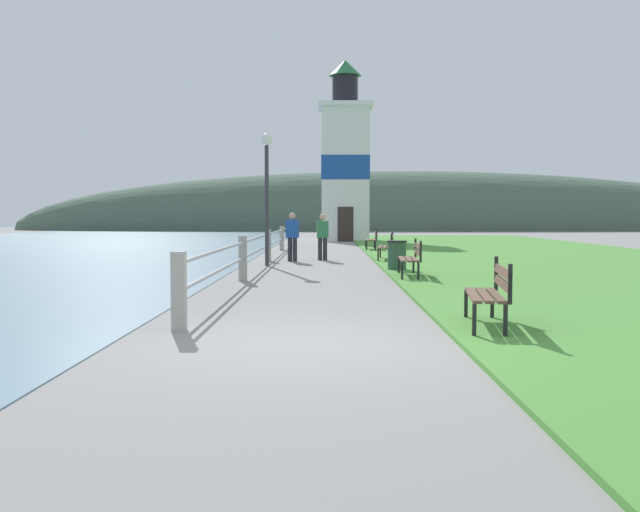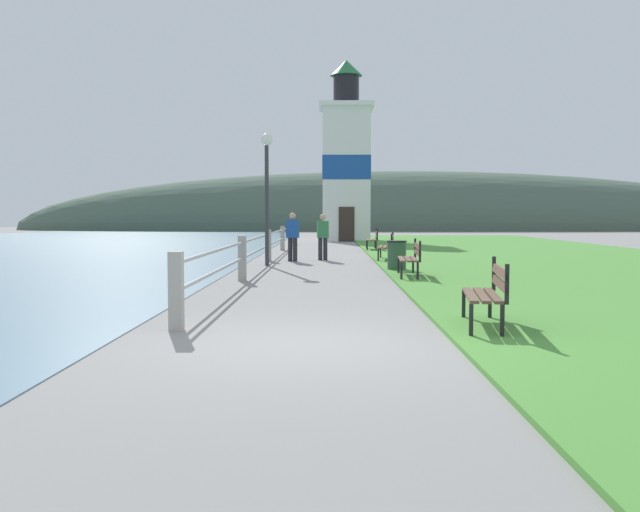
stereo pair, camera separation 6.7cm
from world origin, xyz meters
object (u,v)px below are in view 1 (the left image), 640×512
Objects in this scene: park_bench_near at (491,290)px; lamp_post at (267,175)px; park_bench_midway at (412,256)px; person_strolling at (323,235)px; trash_bin at (397,256)px; park_bench_far at (388,245)px; person_by_railing at (292,235)px; lighthouse at (345,164)px; park_bench_by_lighthouse at (373,238)px.

park_bench_near is 0.43× the size of lamp_post.
person_strolling is (-2.20, 6.88, 0.31)m from park_bench_midway.
park_bench_midway reaches higher than trash_bin.
person_strolling reaches higher than park_bench_near.
lamp_post is (-1.66, -2.66, 1.89)m from person_strolling.
park_bench_far is 1.20× the size of person_by_railing.
park_bench_near is 14.83m from person_strolling.
person_strolling is at bearing -93.80° from lighthouse.
person_by_railing is (-3.16, -0.25, 0.33)m from park_bench_far.
park_bench_far is 0.18× the size of lighthouse.
park_bench_by_lighthouse is (-0.05, 6.90, -0.00)m from park_bench_far.
person_strolling is at bearing 74.17° from park_bench_by_lighthouse.
lamp_post reaches higher than park_bench_by_lighthouse.
park_bench_midway is 7.23m from person_strolling.
park_bench_near is at bearing 97.06° from park_bench_far.
person_strolling is 0.97× the size of person_by_railing.
park_bench_by_lighthouse is 2.14× the size of trash_bin.
park_bench_midway is 7.04m from person_by_railing.
park_bench_by_lighthouse is at bearing -2.75° from person_by_railing.
lighthouse is at bearing 92.09° from trash_bin.
person_strolling reaches higher than park_bench_far.
lamp_post is at bearing -177.37° from person_by_railing.
park_bench_midway is 2.25× the size of trash_bin.
park_bench_by_lighthouse is at bearing -85.58° from lighthouse.
lighthouse is (-0.90, 11.69, 4.02)m from park_bench_by_lighthouse.
lighthouse is (-1.12, 32.87, 4.02)m from park_bench_near.
person_strolling is 5.21m from trash_bin.
lighthouse is at bearing -83.48° from park_bench_by_lighthouse.
person_strolling is at bearing -37.35° from person_by_railing.
park_bench_midway is 0.18× the size of lighthouse.
lamp_post is at bearing -64.17° from park_bench_near.
park_bench_far is at bearing -107.08° from person_strolling.
park_bench_by_lighthouse is 1.12× the size of person_by_railing.
person_strolling is (-2.11, -6.53, 0.31)m from park_bench_by_lighthouse.
person_strolling is at bearing -3.24° from park_bench_far.
lamp_post is (-3.98, 11.99, 2.20)m from park_bench_near.
park_bench_far is 6.90m from park_bench_by_lighthouse.
park_bench_by_lighthouse is 7.80m from person_by_railing.
park_bench_near reaches higher than trash_bin.
person_strolling reaches higher than park_bench_by_lighthouse.
person_strolling reaches higher than park_bench_midway.
lighthouse is (-0.96, 18.60, 4.02)m from park_bench_far.
person_by_railing is (-2.20, -18.85, -3.69)m from lighthouse.
person_by_railing reaches higher than trash_bin.
person_by_railing reaches higher than person_strolling.
person_by_railing is at bearing 68.63° from park_bench_by_lighthouse.
person_by_railing is 5.17m from trash_bin.
lamp_post is at bearing 150.28° from trash_bin.
park_bench_midway is at bearing -81.63° from park_bench_near.
park_bench_near is 2.02× the size of trash_bin.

